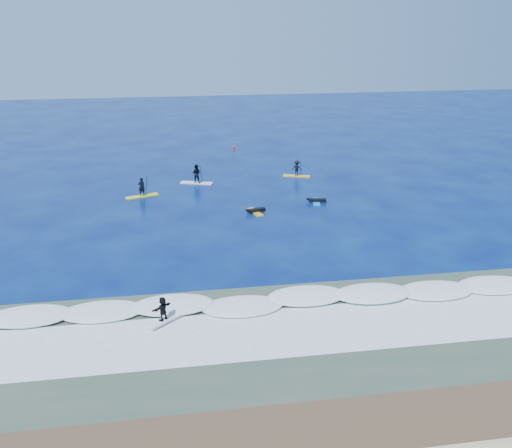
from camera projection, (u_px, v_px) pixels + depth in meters
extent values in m
plane|color=#040E4E|center=(264.00, 241.00, 42.98)|extent=(160.00, 160.00, 0.00)
cube|color=brown|center=(354.00, 438.00, 23.09)|extent=(90.00, 5.00, 0.08)
cube|color=#344739|center=(309.00, 340.00, 30.02)|extent=(90.00, 13.00, 0.01)
cube|color=white|center=(292.00, 304.00, 33.73)|extent=(40.00, 6.00, 0.30)
cube|color=silver|center=(304.00, 330.00, 30.95)|extent=(34.00, 5.00, 0.02)
cube|color=yellow|center=(142.00, 196.00, 53.21)|extent=(3.14, 1.79, 0.10)
imported|color=black|center=(141.00, 187.00, 52.88)|extent=(0.75, 0.62, 1.76)
cylinder|color=black|center=(146.00, 187.00, 53.12)|extent=(0.29, 0.68, 2.05)
cube|color=black|center=(147.00, 197.00, 53.46)|extent=(0.12, 0.03, 0.31)
cube|color=silver|center=(197.00, 183.00, 57.34)|extent=(3.33, 1.80, 0.11)
imported|color=black|center=(196.00, 173.00, 57.00)|extent=(1.08, 0.96, 1.87)
cylinder|color=black|center=(201.00, 174.00, 56.94)|extent=(0.28, 0.72, 2.17)
cube|color=black|center=(201.00, 184.00, 57.30)|extent=(0.13, 0.03, 0.32)
cube|color=yellow|center=(297.00, 176.00, 59.77)|extent=(2.88, 1.62, 0.09)
imported|color=black|center=(297.00, 168.00, 59.47)|extent=(1.19, 0.92, 1.62)
cylinder|color=black|center=(301.00, 169.00, 59.42)|extent=(0.26, 0.62, 1.88)
cube|color=black|center=(301.00, 177.00, 59.73)|extent=(0.11, 0.03, 0.28)
cube|color=gold|center=(255.00, 212.00, 48.99)|extent=(1.18, 2.35, 0.11)
cube|color=black|center=(256.00, 210.00, 48.97)|extent=(1.62, 0.81, 0.26)
sphere|color=black|center=(247.00, 210.00, 48.59)|extent=(0.26, 0.26, 0.26)
cube|color=blue|center=(316.00, 202.00, 51.61)|extent=(1.03, 2.33, 0.11)
cube|color=black|center=(318.00, 200.00, 51.54)|extent=(1.61, 0.71, 0.26)
sphere|color=black|center=(308.00, 199.00, 51.54)|extent=(0.26, 0.26, 0.26)
cube|color=white|center=(164.00, 320.00, 31.49)|extent=(1.93, 1.76, 0.11)
imported|color=black|center=(163.00, 309.00, 31.23)|extent=(1.24, 1.14, 1.38)
cylinder|color=red|center=(233.00, 148.00, 70.96)|extent=(0.30, 0.30, 0.48)
cone|color=red|center=(233.00, 146.00, 70.84)|extent=(0.21, 0.21, 0.23)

